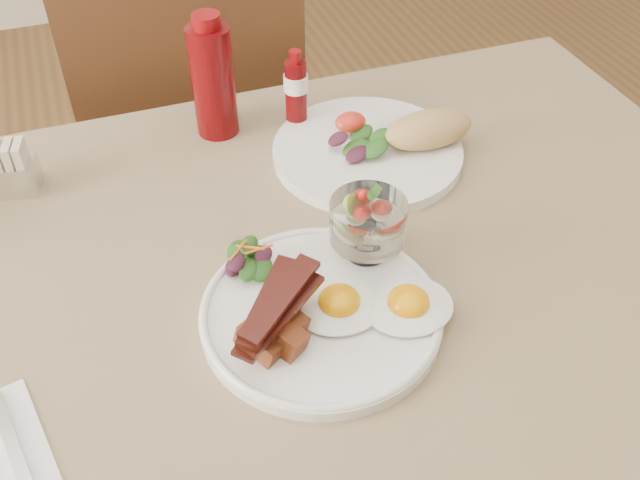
% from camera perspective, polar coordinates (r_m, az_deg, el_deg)
% --- Properties ---
extents(table, '(1.33, 0.88, 0.75)m').
position_cam_1_polar(table, '(0.94, -2.78, -6.89)').
color(table, '#4F3118').
rests_on(table, ground).
extents(chair_far, '(0.42, 0.42, 0.93)m').
position_cam_1_polar(chair_far, '(1.53, -10.21, 7.86)').
color(chair_far, '#4F3118').
rests_on(chair_far, ground).
extents(main_plate, '(0.28, 0.28, 0.02)m').
position_cam_1_polar(main_plate, '(0.83, 0.09, -5.94)').
color(main_plate, white).
rests_on(main_plate, table).
extents(fried_eggs, '(0.20, 0.15, 0.03)m').
position_cam_1_polar(fried_eggs, '(0.82, 4.31, -5.10)').
color(fried_eggs, white).
rests_on(fried_eggs, main_plate).
extents(bacon_potato_pile, '(0.12, 0.12, 0.06)m').
position_cam_1_polar(bacon_potato_pile, '(0.77, -3.48, -6.40)').
color(bacon_potato_pile, brown).
rests_on(bacon_potato_pile, main_plate).
extents(side_salad, '(0.07, 0.06, 0.04)m').
position_cam_1_polar(side_salad, '(0.86, -5.65, -1.70)').
color(side_salad, '#1B4612').
rests_on(side_salad, main_plate).
extents(fruit_cup, '(0.09, 0.09, 0.09)m').
position_cam_1_polar(fruit_cup, '(0.85, 3.84, 1.49)').
color(fruit_cup, white).
rests_on(fruit_cup, main_plate).
extents(second_plate, '(0.30, 0.28, 0.07)m').
position_cam_1_polar(second_plate, '(1.06, 4.98, 7.59)').
color(second_plate, white).
rests_on(second_plate, table).
extents(ketchup_bottle, '(0.07, 0.07, 0.19)m').
position_cam_1_polar(ketchup_bottle, '(1.09, -8.57, 12.60)').
color(ketchup_bottle, '#570408').
rests_on(ketchup_bottle, table).
extents(hot_sauce_bottle, '(0.04, 0.04, 0.13)m').
position_cam_1_polar(hot_sauce_bottle, '(1.10, -1.94, 11.78)').
color(hot_sauce_bottle, '#570408').
rests_on(hot_sauce_bottle, table).
extents(sugar_caddy, '(0.09, 0.06, 0.08)m').
position_cam_1_polar(sugar_caddy, '(1.08, -23.93, 5.06)').
color(sugar_caddy, silver).
rests_on(sugar_caddy, table).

